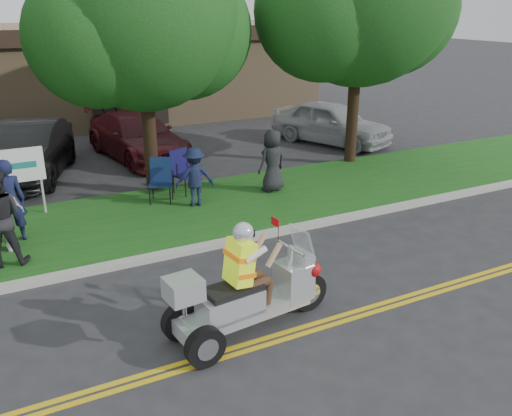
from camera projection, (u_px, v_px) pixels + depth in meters
name	position (u px, v px, depth m)	size (l,w,h in m)	color
ground	(255.00, 325.00, 8.80)	(120.00, 120.00, 0.00)	#28282B
centerline_near	(272.00, 343.00, 8.32)	(60.00, 0.10, 0.01)	gold
centerline_far	(267.00, 338.00, 8.45)	(60.00, 0.10, 0.01)	gold
curb	(189.00, 250.00, 11.32)	(60.00, 0.25, 0.12)	#A8A89E
grass_verge	(158.00, 216.00, 13.11)	(60.00, 4.00, 0.10)	#184A13
commercial_building	(106.00, 70.00, 24.74)	(18.00, 8.20, 4.00)	#9E7F5B
tree_mid	(144.00, 23.00, 13.48)	(5.88, 4.80, 7.05)	#332114
business_sign	(16.00, 170.00, 12.62)	(1.25, 0.06, 1.75)	silver
trike_scooter	(246.00, 295.00, 8.38)	(2.89, 1.02, 1.89)	black
lawn_chair_a	(161.00, 177.00, 13.83)	(0.79, 0.80, 1.11)	black
lawn_chair_b	(183.00, 168.00, 14.46)	(0.79, 0.80, 1.15)	black
spectator_adult_left	(9.00, 201.00, 11.36)	(0.66, 0.43, 1.80)	#171B40
spectator_chair_a	(195.00, 177.00, 13.45)	(0.96, 0.55, 1.49)	#151C3A
spectator_chair_b	(272.00, 161.00, 14.47)	(0.82, 0.53, 1.68)	black
parked_car_left	(29.00, 150.00, 16.12)	(1.68, 4.82, 1.59)	#2A2A2C
parked_car_mid	(25.00, 158.00, 15.81)	(2.13, 4.61, 1.28)	black
parked_car_right	(137.00, 136.00, 18.06)	(2.05, 5.05, 1.46)	#410F14
parked_car_far_right	(331.00, 123.00, 19.89)	(1.83, 4.55, 1.55)	#A0A3A7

